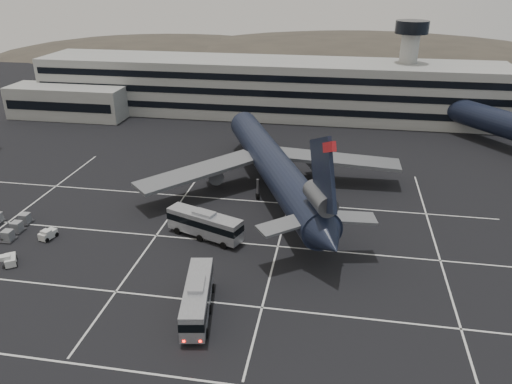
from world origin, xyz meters
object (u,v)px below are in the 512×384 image
(bus_far, at_px, (205,223))
(trijet_main, at_px, (274,166))
(uld_cluster, at_px, (2,227))
(bus_near, at_px, (197,297))
(tug_a, at_px, (47,234))

(bus_far, bearing_deg, trijet_main, -4.05)
(bus_far, distance_m, uld_cluster, 30.34)
(bus_near, relative_size, bus_far, 1.00)
(trijet_main, bearing_deg, tug_a, -168.28)
(tug_a, bearing_deg, uld_cluster, -170.46)
(trijet_main, bearing_deg, bus_near, -119.83)
(trijet_main, bearing_deg, uld_cluster, -175.13)
(trijet_main, distance_m, uld_cluster, 43.08)
(bus_near, height_order, tug_a, bus_near)
(trijet_main, bearing_deg, bus_far, -138.05)
(tug_a, height_order, uld_cluster, uld_cluster)
(uld_cluster, bearing_deg, bus_far, 6.54)
(bus_far, bearing_deg, tug_a, 121.77)
(bus_far, height_order, tug_a, bus_far)
(bus_near, bearing_deg, trijet_main, 73.43)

